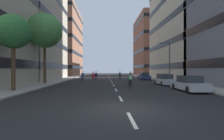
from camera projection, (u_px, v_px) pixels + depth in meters
ground_plane at (111, 81)px, 31.12m from camera, size 134.03×134.03×0.00m
sidewalk_left at (63, 79)px, 33.51m from camera, size 3.14×61.43×0.14m
sidewalk_right at (157, 79)px, 34.31m from camera, size 3.14×61.43×0.14m
lane_markings at (111, 80)px, 31.78m from camera, size 0.16×52.20×0.01m
building_left_mid at (24, 12)px, 34.09m from camera, size 14.06×19.01×28.23m
building_left_far at (60, 42)px, 61.29m from camera, size 14.06×22.84×24.77m
building_right_far at (155, 46)px, 62.79m from camera, size 14.06×20.00×22.29m
parked_car_near at (144, 76)px, 33.94m from camera, size 1.82×4.40×1.52m
parked_car_mid at (164, 80)px, 22.32m from camera, size 1.82×4.40×1.52m
parked_car_far at (189, 84)px, 15.75m from camera, size 1.82×4.40×1.52m
street_tree_near at (13, 32)px, 15.29m from camera, size 3.22×3.22×7.18m
street_tree_mid at (45, 31)px, 23.19m from camera, size 4.90×4.90×9.99m
streetlamp_right at (167, 57)px, 26.65m from camera, size 2.13×0.30×6.50m
skater_0 at (93, 77)px, 25.41m from camera, size 0.53×0.90×1.78m
skater_1 at (131, 75)px, 30.75m from camera, size 0.56×0.92×1.78m
skater_2 at (96, 75)px, 30.21m from camera, size 0.56×0.92×1.78m
skater_3 at (83, 75)px, 30.32m from camera, size 0.57×0.92×1.78m
skater_4 at (130, 79)px, 18.85m from camera, size 0.54×0.90×1.78m
skater_5 at (120, 74)px, 36.56m from camera, size 0.54×0.91×1.78m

